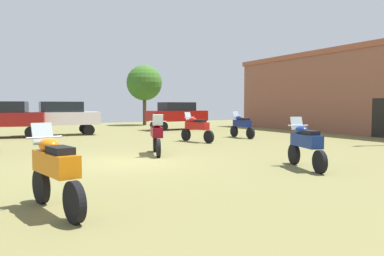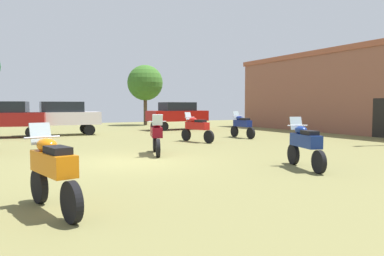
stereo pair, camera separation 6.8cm
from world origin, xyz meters
TOP-DOWN VIEW (x-y plane):
  - ground_plane at (0.00, 0.00)m, footprint 44.00×52.00m
  - brick_building at (18.00, 4.36)m, footprint 6.12×21.00m
  - motorcycle_1 at (3.99, -3.57)m, footprint 0.85×2.10m
  - motorcycle_3 at (-2.92, -4.79)m, footprint 0.73×2.15m
  - motorcycle_4 at (1.38, 1.17)m, footprint 0.86×2.14m
  - motorcycle_5 at (4.87, 4.54)m, footprint 0.79×2.20m
  - motorcycle_8 at (8.16, 5.37)m, footprint 0.62×2.11m
  - car_1 at (-0.36, 11.76)m, footprint 4.34×1.91m
  - car_3 at (-3.42, 11.58)m, footprint 4.58×2.64m
  - car_4 at (7.89, 13.12)m, footprint 4.39×2.02m
  - tree_1 at (7.98, 20.03)m, footprint 3.16×3.16m

SIDE VIEW (x-z plane):
  - ground_plane at x=0.00m, z-range 0.00..0.02m
  - motorcycle_8 at x=8.16m, z-range 0.01..1.46m
  - motorcycle_5 at x=4.87m, z-range 0.01..1.46m
  - motorcycle_1 at x=3.99m, z-range 0.01..1.46m
  - motorcycle_4 at x=1.38m, z-range 0.01..1.49m
  - motorcycle_3 at x=-2.92m, z-range 0.01..1.50m
  - car_1 at x=-0.36m, z-range 0.19..2.19m
  - car_3 at x=-3.42m, z-range 0.19..2.19m
  - car_4 at x=7.89m, z-range 0.19..2.19m
  - brick_building at x=18.00m, z-range 0.01..5.46m
  - tree_1 at x=7.98m, z-range 1.10..6.47m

